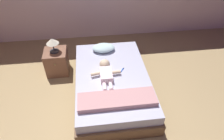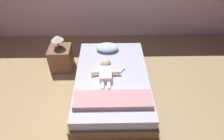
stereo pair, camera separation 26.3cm
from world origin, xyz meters
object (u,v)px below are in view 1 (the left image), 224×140
(toothbrush, at_px, (122,70))
(lamp, at_px, (52,42))
(nightstand, at_px, (57,62))
(bed, at_px, (112,83))
(pillow, at_px, (103,48))
(baby, at_px, (106,72))

(toothbrush, relative_size, lamp, 0.40)
(nightstand, bearing_deg, toothbrush, -25.70)
(bed, xyz_separation_m, toothbrush, (0.20, 0.10, 0.21))
(lamp, bearing_deg, bed, -33.80)
(pillow, xyz_separation_m, baby, (-0.03, -0.71, 0.00))
(lamp, bearing_deg, nightstand, -90.00)
(bed, distance_m, baby, 0.29)
(bed, distance_m, nightstand, 1.21)
(pillow, bearing_deg, toothbrush, -66.52)
(baby, relative_size, toothbrush, 5.73)
(baby, bearing_deg, bed, -5.46)
(pillow, bearing_deg, baby, -92.28)
(pillow, xyz_separation_m, nightstand, (-0.93, -0.05, -0.22))
(nightstand, bearing_deg, bed, -33.80)
(bed, bearing_deg, nightstand, 146.20)
(toothbrush, height_order, nightstand, nightstand)
(bed, relative_size, nightstand, 4.13)
(baby, bearing_deg, pillow, 87.72)
(baby, relative_size, lamp, 2.31)
(nightstand, xyz_separation_m, lamp, (0.00, 0.00, 0.45))
(baby, distance_m, toothbrush, 0.32)
(baby, height_order, toothbrush, baby)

